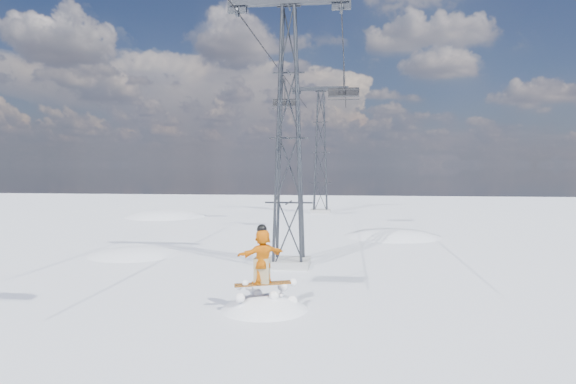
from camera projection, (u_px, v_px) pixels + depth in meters
The scene contains 8 objects.
ground at pixel (227, 322), 14.22m from camera, with size 120.00×120.00×0.00m, color white.
snow_terrain at pixel (232, 362), 36.34m from camera, with size 39.00×37.00×22.00m.
lift_tower_near at pixel (289, 139), 21.77m from camera, with size 5.20×1.80×11.43m.
lift_tower_far at pixel (321, 153), 46.56m from camera, with size 5.20×1.80×11.43m.
haul_cables at pixel (309, 64), 32.89m from camera, with size 4.46×51.00×0.06m.
snowboarder_jump at pixel (264, 362), 15.57m from camera, with size 4.40×4.40×6.56m.
lift_chair_mid at pixel (344, 93), 32.30m from camera, with size 1.96×0.56×2.43m.
lift_chair_far at pixel (285, 103), 38.22m from camera, with size 1.89×0.54×2.35m.
Camera 1 is at (3.33, -13.71, 4.35)m, focal length 32.00 mm.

